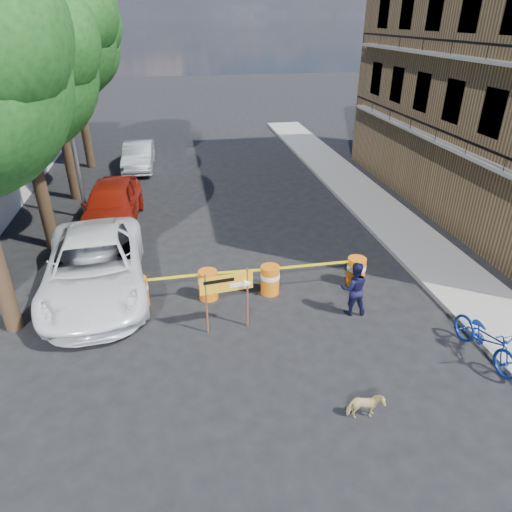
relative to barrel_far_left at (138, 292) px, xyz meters
name	(u,v)px	position (x,y,z in m)	size (l,w,h in m)	color
ground	(279,346)	(3.54, -2.49, -0.47)	(120.00, 120.00, 0.00)	black
sidewalk_east	(400,229)	(9.74, 3.51, -0.40)	(2.40, 40.00, 0.15)	gray
tree_mid_a	(15,69)	(-3.20, 4.51, 5.53)	(5.25, 5.00, 8.68)	#332316
tree_mid_b	(47,36)	(-3.19, 9.51, 6.24)	(5.67, 5.40, 9.62)	#332316
tree_far	(71,44)	(-3.20, 14.51, 5.74)	(5.04, 4.80, 8.84)	#332316
streetlamp	(68,109)	(-2.40, 7.01, 3.90)	(1.25, 0.18, 8.00)	gray
barrel_far_left	(138,292)	(0.00, 0.00, 0.00)	(0.58, 0.58, 0.90)	#CE530C
barrel_mid_left	(208,284)	(1.99, 0.05, 0.00)	(0.58, 0.58, 0.90)	#CE530C
barrel_mid_right	(270,279)	(3.83, 0.00, 0.00)	(0.58, 0.58, 0.90)	#CE530C
barrel_far_right	(356,271)	(6.55, 0.04, 0.00)	(0.58, 0.58, 0.90)	#CE530C
detour_sign	(233,287)	(2.54, -1.56, 0.83)	(1.38, 0.28, 1.78)	#592D19
pedestrian	(354,289)	(5.89, -1.42, 0.32)	(0.77, 0.60, 1.58)	black
bicycle	(491,321)	(8.34, -3.80, 0.60)	(0.75, 1.13, 2.14)	navy
dog	(365,407)	(4.77, -5.10, -0.16)	(0.34, 0.74, 0.62)	#DCC67E
suv_white	(95,267)	(-1.26, 1.01, 0.38)	(2.84, 6.16, 1.71)	white
sedan_red	(112,204)	(-1.26, 6.17, 0.39)	(2.04, 5.06, 1.72)	#A11C0D
sedan_silver	(139,156)	(-0.59, 13.70, 0.23)	(1.49, 4.29, 1.41)	silver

